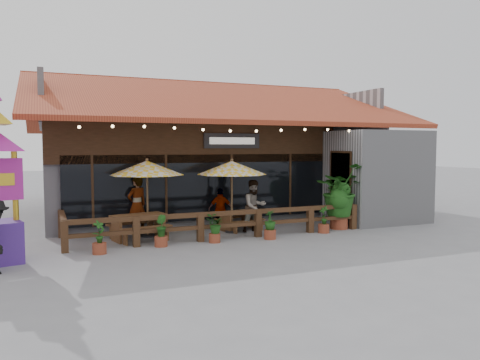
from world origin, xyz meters
name	(u,v)px	position (x,y,z in m)	size (l,w,h in m)	color
ground	(265,233)	(0.00, 0.00, 0.00)	(100.00, 100.00, 0.00)	gray
restaurant_building	(209,163)	(0.26, 6.61, 2.21)	(15.50, 14.73, 6.09)	#ABAAAF
patio_railing	(205,221)	(-2.25, -0.27, 0.61)	(10.00, 2.60, 0.92)	#4B321B
umbrella_left	(147,168)	(-3.85, 0.96, 2.27)	(3.15, 3.15, 2.61)	brown
umbrella_right	(232,168)	(-0.99, 0.60, 2.24)	(3.20, 3.20, 2.57)	brown
picnic_table_left	(139,223)	(-4.23, 0.56, 0.55)	(1.96, 1.78, 0.81)	brown
picnic_table_right	(240,217)	(-0.55, 0.94, 0.46)	(1.67, 1.53, 0.68)	brown
tropical_plant	(340,191)	(2.88, -0.24, 1.37)	(2.16, 2.03, 2.39)	brown
diner_a	(137,205)	(-4.07, 1.65, 0.99)	(0.72, 0.47, 1.98)	#3A2212
diner_b	(254,206)	(-0.26, 0.31, 0.92)	(0.89, 0.69, 1.83)	#3A2212
diner_c	(221,209)	(-1.15, 1.27, 0.74)	(0.87, 0.36, 1.48)	#3A2212
planter_a	(99,240)	(-5.62, -1.04, 0.40)	(0.40, 0.39, 0.94)	brown
planter_b	(161,232)	(-3.82, -0.75, 0.43)	(0.39, 0.40, 0.95)	brown
planter_c	(215,227)	(-2.15, -0.83, 0.49)	(0.64, 0.60, 0.87)	brown
planter_d	(270,225)	(-0.31, -1.01, 0.46)	(0.48, 0.48, 0.94)	brown
planter_e	(324,222)	(1.90, -0.74, 0.39)	(0.38, 0.38, 0.94)	brown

